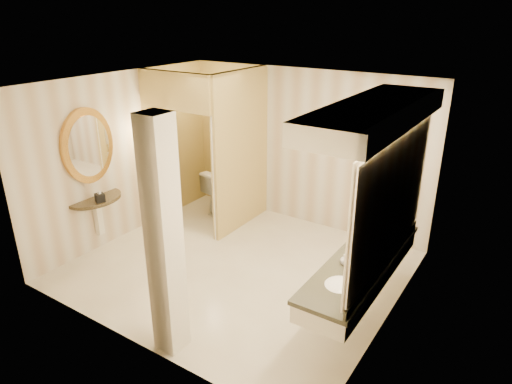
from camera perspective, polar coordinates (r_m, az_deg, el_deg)
floor at (r=6.91m, az=-2.28°, el=-9.36°), size 4.50×4.50×0.00m
ceiling at (r=5.97m, az=-2.67°, el=13.34°), size 4.50×4.50×0.00m
wall_back at (r=7.94m, az=6.00°, el=5.44°), size 4.50×0.02×2.70m
wall_front at (r=4.98m, az=-16.04°, el=-5.75°), size 4.50×0.02×2.70m
wall_left at (r=7.78m, az=-16.10°, el=4.34°), size 0.02×4.00×2.70m
wall_right at (r=5.42m, az=17.31°, el=-3.55°), size 0.02×4.00×2.70m
toilet_closet at (r=7.68m, az=-5.00°, el=5.17°), size 1.50×1.55×2.70m
wall_sconce at (r=7.73m, az=-12.39°, el=7.52°), size 0.14×0.14×0.42m
vanity at (r=5.19m, az=14.13°, el=-0.97°), size 0.75×2.57×2.09m
console_shelf at (r=7.35m, az=-19.97°, el=2.71°), size 0.88×0.88×1.89m
pillar at (r=4.87m, az=-11.42°, el=-5.94°), size 0.29×0.29×2.70m
tissue_box at (r=7.28m, az=-18.93°, el=-0.68°), size 0.17×0.17×0.13m
toilet at (r=8.57m, az=-3.95°, el=0.15°), size 0.62×0.89×0.83m
soap_bottle_a at (r=5.62m, az=12.43°, el=-6.81°), size 0.07×0.07×0.12m
soap_bottle_b at (r=5.34m, az=11.01°, el=-8.25°), size 0.13×0.13×0.13m
soap_bottle_c at (r=5.29m, az=11.32°, el=-8.23°), size 0.08×0.08×0.19m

